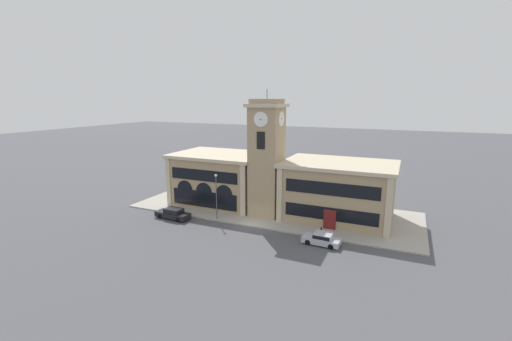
{
  "coord_description": "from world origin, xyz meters",
  "views": [
    {
      "loc": [
        16.96,
        -36.39,
        15.71
      ],
      "look_at": [
        -0.68,
        3.0,
        6.56
      ],
      "focal_mm": 24.0,
      "sensor_mm": 36.0,
      "label": 1
    }
  ],
  "objects_px": {
    "street_lamp": "(216,190)",
    "bollard": "(321,231)",
    "parked_car_mid": "(322,239)",
    "parked_car_near": "(173,213)"
  },
  "relations": [
    {
      "from": "parked_car_near",
      "to": "street_lamp",
      "type": "bearing_deg",
      "value": -157.71
    },
    {
      "from": "parked_car_mid",
      "to": "street_lamp",
      "type": "height_order",
      "value": "street_lamp"
    },
    {
      "from": "parked_car_near",
      "to": "parked_car_mid",
      "type": "relative_size",
      "value": 1.18
    },
    {
      "from": "street_lamp",
      "to": "bollard",
      "type": "distance_m",
      "value": 14.27
    },
    {
      "from": "street_lamp",
      "to": "bollard",
      "type": "xyz_separation_m",
      "value": [
        13.85,
        0.05,
        -3.42
      ]
    },
    {
      "from": "parked_car_mid",
      "to": "street_lamp",
      "type": "distance_m",
      "value": 14.95
    },
    {
      "from": "parked_car_near",
      "to": "bollard",
      "type": "bearing_deg",
      "value": -171.22
    },
    {
      "from": "parked_car_near",
      "to": "parked_car_mid",
      "type": "distance_m",
      "value": 19.96
    },
    {
      "from": "parked_car_near",
      "to": "parked_car_mid",
      "type": "height_order",
      "value": "parked_car_near"
    },
    {
      "from": "parked_car_mid",
      "to": "street_lamp",
      "type": "xyz_separation_m",
      "value": [
        -14.43,
        1.95,
        3.4
      ]
    }
  ]
}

